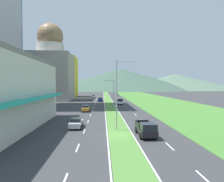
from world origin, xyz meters
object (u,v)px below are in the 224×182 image
street_lamp_near (119,91)px  street_lamp_mid (113,92)px  car_3 (94,96)px  car_1 (76,123)px  car_0 (100,99)px  car_4 (117,94)px  pickup_truck_0 (120,101)px  car_2 (86,108)px  pickup_truck_1 (146,129)px

street_lamp_near → street_lamp_mid: street_lamp_near is taller
car_3 → car_1: bearing=-179.7°
car_0 → car_4: 47.35m
street_lamp_mid → pickup_truck_0: size_ratio=1.53×
car_2 → car_4: (13.54, 76.06, -0.10)m
car_0 → car_1: car_0 is taller
street_lamp_near → street_lamp_mid: bearing=89.0°
car_1 → pickup_truck_1: size_ratio=0.84×
street_lamp_near → car_4: 97.38m
street_lamp_mid → car_1: size_ratio=1.81×
car_2 → pickup_truck_0: 20.50m
car_4 → car_2: bearing=-10.1°
car_4 → street_lamp_mid: bearing=-5.2°
street_lamp_mid → pickup_truck_1: size_ratio=1.53×
street_lamp_mid → pickup_truck_0: bearing=74.4°
car_2 → pickup_truck_0: (10.25, 17.75, 0.17)m
street_lamp_mid → car_0: bearing=99.8°
street_lamp_mid → pickup_truck_1: bearing=-84.9°
car_1 → car_3: 69.74m
car_1 → street_lamp_mid: bearing=-15.5°
street_lamp_mid → car_0: street_lamp_mid is taller
pickup_truck_1 → car_3: bearing=-172.2°
car_3 → pickup_truck_0: 34.77m
street_lamp_mid → car_0: (-3.94, 22.82, -4.00)m
car_2 → car_3: car_2 is taller
car_0 → car_1: 48.78m
pickup_truck_0 → pickup_truck_1: size_ratio=1.00×
car_1 → pickup_truck_1: bearing=-119.4°
car_2 → car_4: 77.26m
pickup_truck_1 → street_lamp_mid: bearing=-174.9°
street_lamp_mid → car_3: street_lamp_mid is taller
car_1 → pickup_truck_0: (10.16, 36.60, 0.19)m
car_2 → car_3: (-0.30, 50.89, -0.06)m
pickup_truck_1 → street_lamp_near: bearing=-136.8°
street_lamp_mid → car_2: bearing=-136.0°
car_2 → pickup_truck_0: size_ratio=0.80×
car_3 → pickup_truck_1: pickup_truck_1 is taller
car_1 → car_3: bearing=0.3°
street_lamp_near → car_0: street_lamp_near is taller
street_lamp_near → car_2: 22.60m
pickup_truck_1 → car_1: bearing=-119.4°
car_3 → pickup_truck_0: size_ratio=0.84×
street_lamp_near → pickup_truck_0: 39.18m
street_lamp_near → car_4: (6.80, 97.00, -5.28)m
street_lamp_mid → car_0: size_ratio=1.76×
car_0 → car_3: bearing=9.7°
street_lamp_mid → car_4: street_lamp_mid is taller
car_3 → car_0: bearing=-170.3°
car_4 → pickup_truck_1: size_ratio=0.83×
pickup_truck_1 → car_2: bearing=-157.6°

